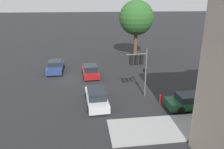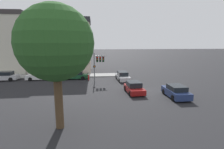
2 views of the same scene
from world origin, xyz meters
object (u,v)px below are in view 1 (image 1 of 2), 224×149
(traffic_signal, at_px, (139,63))
(fire_hydrant, at_px, (161,99))
(crossing_car_2, at_px, (55,67))
(parked_car_0, at_px, (193,101))
(street_tree, at_px, (136,18))
(crossing_car_0, at_px, (90,71))
(crossing_car_1, at_px, (96,97))

(traffic_signal, relative_size, fire_hydrant, 5.21)
(crossing_car_2, distance_m, parked_car_0, 17.62)
(fire_hydrant, bearing_deg, street_tree, 174.40)
(street_tree, distance_m, crossing_car_0, 12.82)
(crossing_car_1, xyz_separation_m, parked_car_0, (1.82, 8.25, -0.05))
(street_tree, relative_size, fire_hydrant, 9.81)
(traffic_signal, relative_size, parked_car_0, 1.01)
(crossing_car_0, height_order, parked_car_0, crossing_car_0)
(traffic_signal, bearing_deg, crossing_car_1, 99.57)
(parked_car_0, bearing_deg, crossing_car_0, 130.95)
(street_tree, distance_m, fire_hydrant, 18.04)
(street_tree, xyz_separation_m, parked_car_0, (18.18, 0.79, -5.65))
(traffic_signal, relative_size, crossing_car_2, 1.14)
(crossing_car_0, relative_size, fire_hydrant, 4.49)
(crossing_car_2, height_order, parked_car_0, crossing_car_2)
(street_tree, relative_size, crossing_car_2, 2.14)
(street_tree, height_order, parked_car_0, street_tree)
(traffic_signal, bearing_deg, crossing_car_0, 27.42)
(street_tree, bearing_deg, parked_car_0, 2.50)
(street_tree, bearing_deg, crossing_car_2, -62.86)
(street_tree, distance_m, crossing_car_1, 18.83)
(crossing_car_1, bearing_deg, crossing_car_0, -1.28)
(crossing_car_2, distance_m, fire_hydrant, 15.03)
(parked_car_0, height_order, fire_hydrant, parked_car_0)
(crossing_car_0, bearing_deg, traffic_signal, -150.15)
(street_tree, height_order, traffic_signal, street_tree)
(crossing_car_2, bearing_deg, fire_hydrant, 44.51)
(crossing_car_1, bearing_deg, fire_hydrant, -99.20)
(crossing_car_0, bearing_deg, parked_car_0, -141.62)
(crossing_car_0, xyz_separation_m, crossing_car_2, (-2.37, -4.47, 0.03))
(crossing_car_1, bearing_deg, street_tree, -27.44)
(fire_hydrant, bearing_deg, traffic_signal, -135.69)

